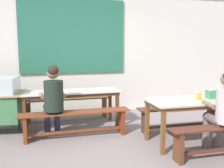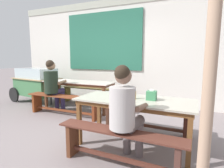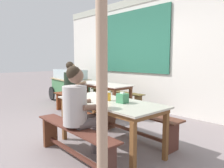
{
  "view_description": "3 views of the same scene",
  "coord_description": "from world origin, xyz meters",
  "views": [
    {
      "loc": [
        -1.42,
        -3.72,
        1.57
      ],
      "look_at": [
        -0.28,
        0.47,
        0.95
      ],
      "focal_mm": 41.28,
      "sensor_mm": 36.0,
      "label": 1
    },
    {
      "loc": [
        1.79,
        -2.67,
        1.33
      ],
      "look_at": [
        0.41,
        0.47,
        0.84
      ],
      "focal_mm": 29.17,
      "sensor_mm": 36.0,
      "label": 2
    },
    {
      "loc": [
        3.34,
        -2.19,
        1.33
      ],
      "look_at": [
        0.44,
        0.5,
        0.88
      ],
      "focal_mm": 34.27,
      "sensor_mm": 36.0,
      "label": 3
    }
  ],
  "objects": [
    {
      "name": "bench_near_back",
      "position": [
        1.05,
        0.48,
        0.31
      ],
      "size": [
        1.64,
        0.34,
        0.46
      ],
      "color": "#552F21",
      "rests_on": "ground_plane"
    },
    {
      "name": "wooden_support_post",
      "position": [
        1.93,
        -1.01,
        1.17
      ],
      "size": [
        0.1,
        0.1,
        2.35
      ],
      "primitive_type": "cylinder",
      "color": "tan",
      "rests_on": "ground_plane"
    },
    {
      "name": "ground_plane",
      "position": [
        0.0,
        0.0,
        0.0
      ],
      "size": [
        40.0,
        40.0,
        0.0
      ],
      "primitive_type": "plane",
      "color": "gray"
    },
    {
      "name": "backdrop_wall",
      "position": [
        -0.03,
        2.4,
        1.57
      ],
      "size": [
        7.39,
        0.23,
        3.0
      ],
      "color": "silver",
      "rests_on": "ground_plane"
    },
    {
      "name": "person_left_back_turned",
      "position": [
        -1.25,
        0.71,
        0.74
      ],
      "size": [
        0.46,
        0.54,
        1.28
      ],
      "color": "#332D53",
      "rests_on": "ground_plane"
    },
    {
      "name": "person_near_front",
      "position": [
        1.08,
        -0.66,
        0.71
      ],
      "size": [
        0.44,
        0.56,
        1.25
      ],
      "color": "#665B5C",
      "rests_on": "ground_plane"
    },
    {
      "name": "condiment_jar",
      "position": [
        1.02,
        -0.12,
        0.79
      ],
      "size": [
        0.07,
        0.07,
        0.14
      ],
      "color": "orange",
      "rests_on": "dining_table_near"
    },
    {
      "name": "dining_table_near",
      "position": [
        1.04,
        -0.12,
        0.66
      ],
      "size": [
        1.73,
        0.78,
        0.73
      ],
      "color": "#BAB5A3",
      "rests_on": "ground_plane"
    },
    {
      "name": "bench_far_back",
      "position": [
        -0.9,
        1.86,
        0.31
      ],
      "size": [
        1.88,
        0.28,
        0.46
      ],
      "color": "brown",
      "rests_on": "ground_plane"
    },
    {
      "name": "tissue_box",
      "position": [
        1.28,
        -0.09,
        0.79
      ],
      "size": [
        0.14,
        0.12,
        0.16
      ],
      "color": "#3C8556",
      "rests_on": "dining_table_near"
    },
    {
      "name": "dining_table_far",
      "position": [
        -0.89,
        1.26,
        0.65
      ],
      "size": [
        1.89,
        0.67,
        0.73
      ],
      "color": "beige",
      "rests_on": "ground_plane"
    },
    {
      "name": "bench_far_front",
      "position": [
        -0.89,
        0.65,
        0.31
      ],
      "size": [
        1.92,
        0.32,
        0.46
      ],
      "color": "brown",
      "rests_on": "ground_plane"
    },
    {
      "name": "food_cart",
      "position": [
        -2.49,
        1.38,
        0.6
      ],
      "size": [
        1.78,
        1.0,
        1.02
      ],
      "color": "#42794B",
      "rests_on": "ground_plane"
    },
    {
      "name": "bench_near_front",
      "position": [
        1.03,
        -0.73,
        0.3
      ],
      "size": [
        1.62,
        0.28,
        0.46
      ],
      "color": "#562C21",
      "rests_on": "ground_plane"
    }
  ]
}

